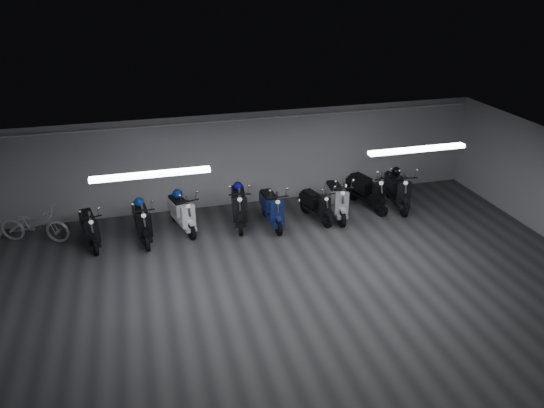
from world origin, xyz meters
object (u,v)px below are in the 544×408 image
object	(u,v)px
scooter_2	(182,207)
helmet_2	(238,186)
scooter_7	(368,185)
scooter_8	(398,184)
scooter_1	(142,216)
bicycle	(33,221)
helmet_1	(177,194)
helmet_0	(396,171)
scooter_0	(89,223)
scooter_3	(239,200)
scooter_5	(316,200)
helmet_3	(139,202)
scooter_6	(337,194)
scooter_4	(272,203)

from	to	relation	value
scooter_2	helmet_2	xyz separation A→B (m)	(1.60, 0.23, 0.35)
scooter_7	scooter_8	xyz separation A→B (m)	(0.89, -0.17, 0.00)
scooter_1	helmet_2	xyz separation A→B (m)	(2.66, 0.50, 0.35)
bicycle	helmet_1	xyz separation A→B (m)	(3.70, -0.12, 0.39)
helmet_1	helmet_0	bearing A→B (deg)	-1.11
scooter_0	scooter_8	xyz separation A→B (m)	(8.69, 0.07, 0.09)
bicycle	helmet_1	size ratio (longest dim) A/B	6.62
scooter_7	helmet_1	bearing A→B (deg)	162.98
helmet_1	scooter_1	bearing A→B (deg)	-152.61
scooter_7	bicycle	size ratio (longest dim) A/B	1.07
scooter_7	helmet_1	distance (m)	5.51
scooter_3	scooter_7	bearing A→B (deg)	9.12
scooter_5	scooter_8	distance (m)	2.63
scooter_0	scooter_7	distance (m)	7.80
helmet_1	scooter_8	bearing A→B (deg)	-3.52
scooter_8	bicycle	xyz separation A→B (m)	(-10.09, 0.51, -0.14)
scooter_7	scooter_5	bearing A→B (deg)	177.78
scooter_5	bicycle	bearing A→B (deg)	159.67
scooter_3	helmet_3	world-z (taller)	scooter_3
scooter_5	scooter_7	xyz separation A→B (m)	(1.72, 0.38, 0.12)
scooter_3	helmet_2	bearing A→B (deg)	90.00
scooter_0	scooter_5	xyz separation A→B (m)	(6.07, -0.14, -0.04)
bicycle	helmet_3	size ratio (longest dim) A/B	7.15
bicycle	scooter_0	bearing A→B (deg)	-92.83
scooter_1	helmet_0	bearing A→B (deg)	-2.90
helmet_0	helmet_2	world-z (taller)	helmet_0
scooter_0	scooter_6	xyz separation A→B (m)	(6.71, -0.09, 0.06)
scooter_1	scooter_8	world-z (taller)	scooter_8
scooter_7	bicycle	world-z (taller)	scooter_7
helmet_3	scooter_8	bearing A→B (deg)	-1.04
scooter_7	scooter_8	size ratio (longest dim) A/B	0.99
scooter_4	scooter_8	size ratio (longest dim) A/B	0.94
scooter_5	scooter_6	xyz separation A→B (m)	(0.63, 0.05, 0.10)
scooter_0	scooter_8	distance (m)	8.69
helmet_2	helmet_1	bearing A→B (deg)	179.63
scooter_8	helmet_3	size ratio (longest dim) A/B	7.67
scooter_3	scooter_6	size ratio (longest dim) A/B	1.03
scooter_8	helmet_3	bearing A→B (deg)	-172.53
scooter_5	scooter_7	world-z (taller)	scooter_7
scooter_6	helmet_1	xyz separation A→B (m)	(-4.41, 0.55, 0.27)
bicycle	scooter_5	bearing A→B (deg)	-75.86
scooter_4	helmet_0	xyz separation A→B (m)	(3.95, 0.46, 0.35)
scooter_0	scooter_4	size ratio (longest dim) A/B	0.94
scooter_4	scooter_7	world-z (taller)	scooter_7
scooter_5	helmet_0	xyz separation A→B (m)	(2.66, 0.48, 0.43)
scooter_7	scooter_2	bearing A→B (deg)	165.52
scooter_2	helmet_2	bearing A→B (deg)	-6.97
scooter_0	helmet_2	world-z (taller)	scooter_0
scooter_0	scooter_4	bearing A→B (deg)	-13.83
scooter_2	scooter_5	bearing A→B (deg)	-20.85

